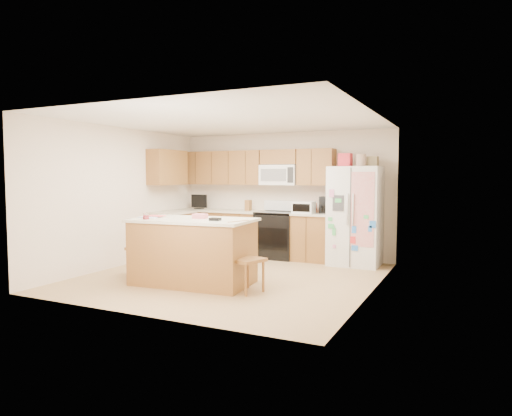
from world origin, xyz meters
The scene contains 9 objects.
ground centered at (0.00, 0.00, 0.00)m, with size 4.50×4.50×0.00m, color #9A6E4D.
room_shell centered at (0.00, 0.00, 1.44)m, with size 4.60×4.60×2.52m.
cabinetry centered at (-0.98, 1.79, 0.91)m, with size 3.36×1.56×2.15m.
stove centered at (0.00, 1.94, 0.47)m, with size 0.76×0.65×1.13m.
refrigerator centered at (1.57, 1.87, 0.92)m, with size 0.90×0.79×2.04m.
island centered at (-0.29, -0.63, 0.50)m, with size 1.88×1.19×1.08m.
windsor_chair_left centered at (-1.32, -0.52, 0.46)m, with size 0.45×0.46×0.98m.
windsor_chair_back centered at (-0.40, -0.04, 0.44)m, with size 0.50×0.48×0.93m.
windsor_chair_right centered at (0.64, -0.74, 0.47)m, with size 0.52×0.53×0.99m.
Camera 1 is at (3.49, -6.38, 1.63)m, focal length 32.00 mm.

